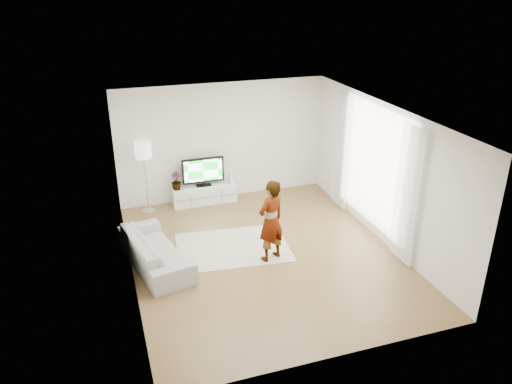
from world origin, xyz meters
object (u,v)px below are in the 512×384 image
object	(u,v)px
sofa	(155,250)
media_console	(204,194)
television	(203,171)
player	(271,221)
rug	(233,247)
floor_lamp	(143,153)

from	to	relation	value
sofa	media_console	bearing A→B (deg)	-43.31
media_console	television	bearing A→B (deg)	90.00
player	sofa	distance (m)	2.23
media_console	rug	bearing A→B (deg)	-88.74
media_console	sofa	xyz separation A→B (m)	(-1.49, -2.45, 0.09)
media_console	player	distance (m)	3.06
rug	player	world-z (taller)	player
player	sofa	bearing A→B (deg)	-36.25
player	sofa	size ratio (longest dim) A/B	0.76
media_console	television	world-z (taller)	television
media_console	floor_lamp	size ratio (longest dim) A/B	0.91
player	floor_lamp	distance (m)	3.53
television	floor_lamp	size ratio (longest dim) A/B	0.60
media_console	rug	size ratio (longest dim) A/B	0.69
media_console	floor_lamp	xyz separation A→B (m)	(-1.34, -0.06, 1.20)
television	rug	world-z (taller)	television
player	television	bearing A→B (deg)	-101.34
sofa	floor_lamp	size ratio (longest dim) A/B	1.26
rug	floor_lamp	xyz separation A→B (m)	(-1.39, 2.23, 1.41)
television	sofa	world-z (taller)	television
media_console	sofa	bearing A→B (deg)	-121.40
media_console	player	xyz separation A→B (m)	(0.63, -2.94, 0.60)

